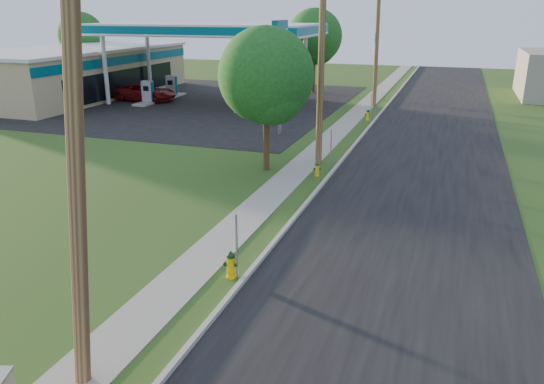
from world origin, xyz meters
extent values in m
plane|color=#2F5322|center=(0.00, 0.00, 0.00)|extent=(140.00, 140.00, 0.00)
cube|color=black|center=(4.50, 10.00, 0.01)|extent=(8.00, 120.00, 0.02)
cube|color=#ABA89C|center=(0.50, 10.00, 0.07)|extent=(0.15, 120.00, 0.15)
cube|color=gray|center=(-1.25, 10.00, 0.01)|extent=(1.50, 120.00, 0.03)
cube|color=black|center=(-16.00, 32.00, 0.01)|extent=(26.00, 28.00, 0.02)
cylinder|color=brown|center=(-0.60, -1.00, 4.75)|extent=(1.31, 0.32, 9.48)
cylinder|color=brown|center=(-0.60, 17.00, 4.90)|extent=(0.32, 0.32, 9.80)
cylinder|color=brown|center=(-0.60, 35.00, 4.75)|extent=(0.49, 0.32, 9.50)
cube|color=gray|center=(0.25, 4.20, 1.00)|extent=(0.05, 0.04, 2.00)
cube|color=gray|center=(0.25, 16.00, 1.00)|extent=(0.05, 0.04, 2.00)
cube|color=gray|center=(0.25, 28.20, 1.00)|extent=(0.05, 0.04, 2.00)
cylinder|color=silver|center=(-21.50, 28.70, 2.75)|extent=(0.36, 0.36, 5.50)
cylinder|color=silver|center=(-21.50, 35.30, 2.75)|extent=(0.36, 0.36, 5.50)
cylinder|color=silver|center=(-6.50, 28.70, 2.75)|extent=(0.36, 0.36, 5.50)
cylinder|color=silver|center=(-6.50, 35.30, 2.75)|extent=(0.36, 0.36, 5.50)
cube|color=silver|center=(-14.00, 32.00, 5.95)|extent=(18.00, 9.00, 0.90)
cube|color=#00556B|center=(-14.00, 32.00, 5.95)|extent=(18.15, 9.15, 0.63)
cube|color=silver|center=(-14.00, 32.00, 5.63)|extent=(18.18, 9.18, 0.10)
cube|color=#ABA89C|center=(-18.50, 30.00, 0.09)|extent=(1.20, 3.20, 0.18)
cube|color=#9EA0A3|center=(-18.50, 30.00, 1.05)|extent=(0.90, 0.50, 1.70)
cube|color=#00556B|center=(-18.50, 30.00, 1.05)|extent=(0.94, 0.40, 1.50)
cube|color=black|center=(-18.50, 29.73, 1.30)|extent=(0.50, 0.02, 0.40)
cube|color=#ABA89C|center=(-9.50, 30.00, 0.09)|extent=(1.20, 3.20, 0.18)
cube|color=#9EA0A3|center=(-9.50, 30.00, 1.05)|extent=(0.90, 0.50, 1.70)
cube|color=#00556B|center=(-9.50, 30.00, 1.05)|extent=(0.94, 0.40, 1.50)
cube|color=black|center=(-9.50, 29.73, 1.30)|extent=(0.50, 0.02, 0.40)
cube|color=#ABA89C|center=(-18.50, 34.00, 0.09)|extent=(1.20, 3.20, 0.18)
cube|color=#9EA0A3|center=(-18.50, 34.00, 1.05)|extent=(0.90, 0.50, 1.70)
cube|color=#00556B|center=(-18.50, 34.00, 1.05)|extent=(0.94, 0.40, 1.50)
cube|color=black|center=(-18.50, 33.73, 1.30)|extent=(0.50, 0.02, 0.40)
cube|color=#ABA89C|center=(-9.50, 34.00, 0.09)|extent=(1.20, 3.20, 0.18)
cube|color=#9EA0A3|center=(-9.50, 34.00, 1.05)|extent=(0.90, 0.50, 1.70)
cube|color=#00556B|center=(-9.50, 34.00, 1.05)|extent=(0.94, 0.40, 1.50)
cube|color=black|center=(-9.50, 33.73, 1.30)|extent=(0.50, 0.02, 0.40)
cube|color=tan|center=(-27.00, 32.00, 2.00)|extent=(10.00, 22.00, 4.00)
cube|color=#00556B|center=(-21.98, 32.00, 3.30)|extent=(0.06, 22.00, 0.70)
cube|color=black|center=(-21.97, 32.00, 1.40)|extent=(0.06, 16.06, 2.20)
cube|color=silver|center=(-27.00, 32.00, 4.12)|extent=(10.40, 22.40, 0.25)
cylinder|color=gray|center=(-4.50, 22.50, 2.50)|extent=(0.24, 0.24, 5.00)
cube|color=silver|center=(-4.50, 22.50, 5.80)|extent=(0.30, 2.00, 2.00)
cube|color=#00556B|center=(-4.50, 22.50, 6.60)|extent=(0.34, 2.04, 0.50)
cylinder|color=#3D2A19|center=(-2.69, 14.96, 1.75)|extent=(0.30, 0.30, 3.49)
sphere|color=#194B17|center=(-2.69, 14.96, 4.54)|extent=(4.47, 4.47, 4.47)
sphere|color=#194B17|center=(-2.29, 14.66, 3.84)|extent=(3.08, 3.08, 3.08)
cylinder|color=#3D2A19|center=(-7.16, 40.80, 1.97)|extent=(0.30, 0.30, 3.95)
sphere|color=#194B17|center=(-7.16, 40.80, 5.13)|extent=(5.05, 5.05, 5.05)
sphere|color=#194B17|center=(-6.76, 40.50, 4.34)|extent=(3.47, 3.47, 3.47)
cylinder|color=#3D2A19|center=(-32.55, 40.27, 1.88)|extent=(0.30, 0.30, 3.76)
sphere|color=#194B17|center=(-32.55, 40.27, 4.89)|extent=(4.81, 4.81, 4.81)
sphere|color=#194B17|center=(-32.15, 39.97, 4.14)|extent=(3.31, 3.31, 3.31)
cylinder|color=yellow|center=(0.05, 4.21, 0.03)|extent=(0.31, 0.31, 0.07)
cylinder|color=yellow|center=(0.05, 4.21, 0.34)|extent=(0.25, 0.25, 0.67)
cylinder|color=yellow|center=(0.05, 4.21, 0.63)|extent=(0.31, 0.31, 0.04)
sphere|color=#0B3314|center=(0.05, 4.21, 0.67)|extent=(0.26, 0.26, 0.26)
cylinder|color=#0B3314|center=(0.05, 4.21, 0.81)|extent=(0.06, 0.06, 0.07)
cylinder|color=#0B3314|center=(0.06, 4.05, 0.42)|extent=(0.12, 0.14, 0.12)
cylinder|color=#0B3314|center=(-0.10, 4.20, 0.42)|extent=(0.11, 0.10, 0.10)
cylinder|color=#0B3314|center=(0.21, 4.21, 0.42)|extent=(0.11, 0.10, 0.10)
cylinder|color=yellow|center=(-0.08, 14.74, 0.03)|extent=(0.25, 0.25, 0.05)
cylinder|color=yellow|center=(-0.08, 14.74, 0.27)|extent=(0.20, 0.20, 0.54)
cylinder|color=yellow|center=(-0.08, 14.74, 0.51)|extent=(0.25, 0.25, 0.04)
sphere|color=#0F3E19|center=(-0.08, 14.74, 0.54)|extent=(0.21, 0.21, 0.21)
cylinder|color=#0F3E19|center=(-0.08, 14.74, 0.65)|extent=(0.05, 0.05, 0.05)
cylinder|color=#0F3E19|center=(-0.05, 14.62, 0.34)|extent=(0.12, 0.13, 0.10)
cylinder|color=#0F3E19|center=(-0.21, 14.71, 0.34)|extent=(0.11, 0.10, 0.08)
cylinder|color=#0F3E19|center=(0.04, 14.77, 0.34)|extent=(0.11, 0.10, 0.08)
cylinder|color=yellow|center=(-0.04, 28.94, 0.03)|extent=(0.29, 0.29, 0.06)
cylinder|color=yellow|center=(-0.04, 28.94, 0.31)|extent=(0.23, 0.23, 0.63)
cylinder|color=yellow|center=(-0.04, 28.94, 0.59)|extent=(0.29, 0.29, 0.04)
sphere|color=#063A17|center=(-0.04, 28.94, 0.63)|extent=(0.24, 0.24, 0.24)
cylinder|color=#063A17|center=(-0.04, 28.94, 0.75)|extent=(0.05, 0.05, 0.06)
cylinder|color=#063A17|center=(-0.04, 28.79, 0.40)|extent=(0.12, 0.13, 0.11)
cylinder|color=#063A17|center=(-0.19, 28.94, 0.40)|extent=(0.11, 0.10, 0.09)
cylinder|color=#063A17|center=(0.10, 28.94, 0.40)|extent=(0.11, 0.10, 0.09)
imported|color=maroon|center=(-19.46, 31.15, 0.75)|extent=(5.42, 2.57, 1.49)
camera|label=1|loc=(5.68, -8.45, 7.37)|focal=35.00mm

